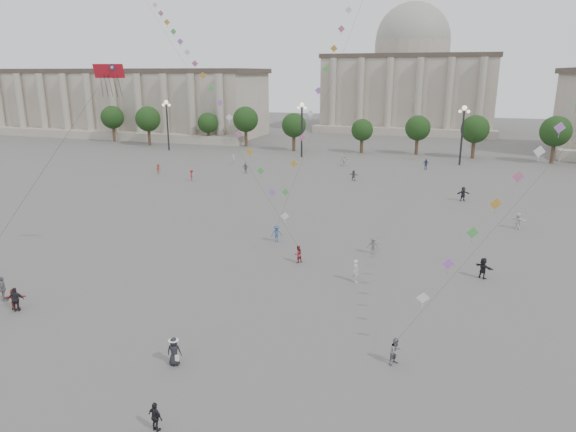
% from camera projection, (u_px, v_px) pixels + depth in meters
% --- Properties ---
extents(ground, '(360.00, 360.00, 0.00)m').
position_uv_depth(ground, '(218.00, 329.00, 33.73)').
color(ground, '#565350').
rests_on(ground, ground).
extents(hall_west, '(84.00, 26.22, 17.20)m').
position_uv_depth(hall_west, '(116.00, 102.00, 139.71)').
color(hall_west, '#A29B88').
rests_on(hall_west, ground).
extents(hall_central, '(48.30, 34.30, 35.50)m').
position_uv_depth(hall_central, '(410.00, 80.00, 148.23)').
color(hall_central, '#A29B88').
rests_on(hall_central, ground).
extents(tree_row, '(137.12, 5.12, 8.00)m').
position_uv_depth(tree_row, '(384.00, 128.00, 103.71)').
color(tree_row, '#3C2D1E').
rests_on(tree_row, ground).
extents(lamp_post_far_west, '(2.00, 0.90, 10.65)m').
position_uv_depth(lamp_post_far_west, '(167.00, 116.00, 109.21)').
color(lamp_post_far_west, '#262628').
rests_on(lamp_post_far_west, ground).
extents(lamp_post_mid_west, '(2.00, 0.90, 10.65)m').
position_uv_depth(lamp_post_mid_west, '(302.00, 120.00, 100.31)').
color(lamp_post_mid_west, '#262628').
rests_on(lamp_post_mid_west, ground).
extents(lamp_post_mid_east, '(2.00, 0.90, 10.65)m').
position_uv_depth(lamp_post_mid_east, '(463.00, 124.00, 91.40)').
color(lamp_post_mid_east, '#262628').
rests_on(lamp_post_mid_east, ground).
extents(person_crowd_0, '(1.10, 0.52, 1.83)m').
position_uv_depth(person_crowd_0, '(426.00, 164.00, 88.89)').
color(person_crowd_0, navy).
rests_on(person_crowd_0, ground).
extents(person_crowd_2, '(0.82, 1.17, 1.65)m').
position_uv_depth(person_crowd_2, '(158.00, 169.00, 85.24)').
color(person_crowd_2, brown).
rests_on(person_crowd_2, ground).
extents(person_crowd_3, '(1.61, 1.43, 1.76)m').
position_uv_depth(person_crowd_3, '(483.00, 268.00, 41.86)').
color(person_crowd_3, black).
rests_on(person_crowd_3, ground).
extents(person_crowd_4, '(1.58, 1.76, 1.94)m').
position_uv_depth(person_crowd_4, '(344.00, 160.00, 92.40)').
color(person_crowd_4, silver).
rests_on(person_crowd_4, ground).
extents(person_crowd_6, '(1.10, 0.67, 1.65)m').
position_uv_depth(person_crowd_6, '(373.00, 246.00, 47.48)').
color(person_crowd_6, slate).
rests_on(person_crowd_6, ground).
extents(person_crowd_7, '(1.64, 1.43, 1.79)m').
position_uv_depth(person_crowd_7, '(518.00, 221.00, 55.19)').
color(person_crowd_7, white).
rests_on(person_crowd_7, ground).
extents(person_crowd_9, '(1.82, 1.15, 1.88)m').
position_uv_depth(person_crowd_9, '(463.00, 194.00, 67.14)').
color(person_crowd_9, '#232227').
rests_on(person_crowd_9, ground).
extents(person_crowd_10, '(0.71, 0.82, 1.89)m').
position_uv_depth(person_crowd_10, '(234.00, 159.00, 93.77)').
color(person_crowd_10, beige).
rests_on(person_crowd_10, ground).
extents(person_crowd_12, '(1.62, 0.90, 1.66)m').
position_uv_depth(person_crowd_12, '(354.00, 175.00, 79.81)').
color(person_crowd_12, '#59595D').
rests_on(person_crowd_12, ground).
extents(person_crowd_13, '(0.76, 0.82, 1.89)m').
position_uv_depth(person_crowd_13, '(356.00, 271.00, 41.14)').
color(person_crowd_13, silver).
rests_on(person_crowd_13, ground).
extents(person_crowd_16, '(1.08, 0.57, 1.76)m').
position_uv_depth(person_crowd_16, '(245.00, 168.00, 85.73)').
color(person_crowd_16, slate).
rests_on(person_crowd_16, ground).
extents(person_crowd_17, '(1.22, 1.31, 1.78)m').
position_uv_depth(person_crowd_17, '(192.00, 175.00, 79.62)').
color(person_crowd_17, '#A12B2F').
rests_on(person_crowd_17, ground).
extents(tourist_1, '(0.94, 0.59, 1.49)m').
position_uv_depth(tourist_1, '(155.00, 417.00, 23.99)').
color(tourist_1, black).
rests_on(tourist_1, ground).
extents(tourist_2, '(1.52, 1.10, 1.59)m').
position_uv_depth(tourist_2, '(14.00, 299.00, 36.41)').
color(tourist_2, '#9E382B').
rests_on(tourist_2, ground).
extents(tourist_3, '(1.02, 1.17, 1.89)m').
position_uv_depth(tourist_3, '(3.00, 289.00, 37.71)').
color(tourist_3, slate).
rests_on(tourist_3, ground).
extents(tourist_4, '(1.12, 0.90, 1.78)m').
position_uv_depth(tourist_4, '(16.00, 300.00, 36.05)').
color(tourist_4, black).
rests_on(tourist_4, ground).
extents(kite_flyer_0, '(0.93, 0.97, 1.58)m').
position_uv_depth(kite_flyer_0, '(298.00, 254.00, 45.35)').
color(kite_flyer_0, maroon).
rests_on(kite_flyer_0, ground).
extents(kite_flyer_1, '(1.30, 1.15, 1.75)m').
position_uv_depth(kite_flyer_1, '(277.00, 233.00, 50.88)').
color(kite_flyer_1, '#38557F').
rests_on(kite_flyer_1, ground).
extents(kite_flyer_2, '(0.97, 1.00, 1.62)m').
position_uv_depth(kite_flyer_2, '(396.00, 351.00, 29.51)').
color(kite_flyer_2, slate).
rests_on(kite_flyer_2, ground).
extents(hat_person, '(0.93, 0.72, 1.70)m').
position_uv_depth(hat_person, '(174.00, 351.00, 29.41)').
color(hat_person, black).
rests_on(hat_person, ground).
extents(dragon_kite, '(6.04, 3.20, 18.47)m').
position_uv_depth(dragon_kite, '(108.00, 82.00, 38.44)').
color(dragon_kite, '#B41321').
rests_on(dragon_kite, ground).
extents(kite_train_west, '(42.07, 36.23, 66.63)m').
position_uv_depth(kite_train_west, '(174.00, 37.00, 64.41)').
color(kite_train_west, '#3F3F3F').
rests_on(kite_train_west, ground).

